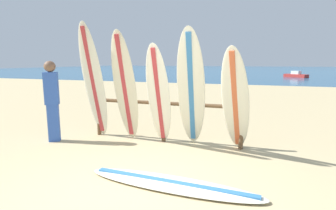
{
  "coord_description": "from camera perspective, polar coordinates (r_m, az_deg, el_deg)",
  "views": [
    {
      "loc": [
        1.55,
        -2.91,
        1.76
      ],
      "look_at": [
        -0.38,
        2.74,
        0.77
      ],
      "focal_mm": 28.23,
      "sensor_mm": 36.0,
      "label": 1
    }
  ],
  "objects": [
    {
      "name": "ground_plane",
      "position": [
        3.74,
        -8.52,
        -18.78
      ],
      "size": [
        120.0,
        120.0,
        0.0
      ],
      "primitive_type": "plane",
      "color": "tan"
    },
    {
      "name": "ocean_water",
      "position": [
        60.96,
        17.51,
        7.31
      ],
      "size": [
        120.0,
        80.0,
        0.01
      ],
      "primitive_type": "cube",
      "color": "#1E5984",
      "rests_on": "ground"
    },
    {
      "name": "surfboard_rack",
      "position": [
        5.79,
        -0.96,
        -1.44
      ],
      "size": [
        3.42,
        0.09,
        1.01
      ],
      "color": "brown",
      "rests_on": "ground"
    },
    {
      "name": "surfboard_leaning_far_left",
      "position": [
        6.17,
        -15.75,
        4.76
      ],
      "size": [
        0.51,
        0.73,
        2.6
      ],
      "color": "silver",
      "rests_on": "ground"
    },
    {
      "name": "surfboard_leaning_left",
      "position": [
        5.79,
        -9.25,
        3.77
      ],
      "size": [
        0.55,
        0.66,
        2.41
      ],
      "color": "beige",
      "rests_on": "ground"
    },
    {
      "name": "surfboard_leaning_center_left",
      "position": [
        5.33,
        -2.0,
        1.79
      ],
      "size": [
        0.57,
        1.0,
        2.11
      ],
      "color": "white",
      "rests_on": "ground"
    },
    {
      "name": "surfboard_leaning_center",
      "position": [
        5.16,
        5.03,
        2.97
      ],
      "size": [
        0.68,
        1.22,
        2.37
      ],
      "color": "silver",
      "rests_on": "ground"
    },
    {
      "name": "surfboard_leaning_center_right",
      "position": [
        5.07,
        14.34,
        0.7
      ],
      "size": [
        0.64,
        1.08,
        2.04
      ],
      "color": "silver",
      "rests_on": "ground"
    },
    {
      "name": "surfboard_lying_on_sand",
      "position": [
        3.93,
        0.75,
        -16.63
      ],
      "size": [
        2.65,
        0.65,
        0.08
      ],
      "color": "silver",
      "rests_on": "ground"
    },
    {
      "name": "beachgoer_standing",
      "position": [
        6.28,
        -23.78,
        1.43
      ],
      "size": [
        0.34,
        0.3,
        1.77
      ],
      "color": "#3359B2",
      "rests_on": "ground"
    },
    {
      "name": "small_boat_offshore",
      "position": [
        32.83,
        25.9,
        5.83
      ],
      "size": [
        2.5,
        2.24,
        0.71
      ],
      "color": "#B22D28",
      "rests_on": "ocean_water"
    }
  ]
}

